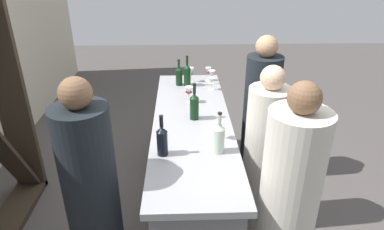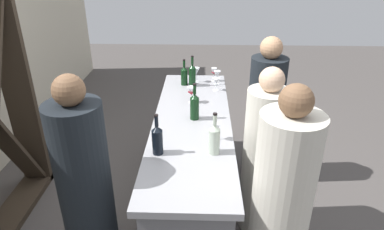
# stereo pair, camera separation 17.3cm
# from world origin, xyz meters

# --- Properties ---
(ground_plane) EXTENTS (12.00, 12.00, 0.00)m
(ground_plane) POSITION_xyz_m (0.00, 0.00, 0.00)
(ground_plane) COLOR #4C4744
(bar_counter) EXTENTS (2.28, 0.66, 0.91)m
(bar_counter) POSITION_xyz_m (0.00, 0.00, 0.46)
(bar_counter) COLOR slate
(bar_counter) RESTS_ON ground
(wine_bottle_leftmost_near_black) EXTENTS (0.08, 0.08, 0.31)m
(wine_bottle_leftmost_near_black) POSITION_xyz_m (-0.53, 0.23, 1.03)
(wine_bottle_leftmost_near_black) COLOR black
(wine_bottle_leftmost_near_black) RESTS_ON bar_counter
(wine_bottle_second_left_clear_pale) EXTENTS (0.08, 0.08, 0.32)m
(wine_bottle_second_left_clear_pale) POSITION_xyz_m (-0.51, -0.17, 1.03)
(wine_bottle_second_left_clear_pale) COLOR #B7C6B2
(wine_bottle_second_left_clear_pale) RESTS_ON bar_counter
(wine_bottle_center_dark_green) EXTENTS (0.08, 0.08, 0.32)m
(wine_bottle_center_dark_green) POSITION_xyz_m (0.03, -0.02, 1.03)
(wine_bottle_center_dark_green) COLOR black
(wine_bottle_center_dark_green) RESTS_ON bar_counter
(wine_bottle_second_right_dark_green) EXTENTS (0.07, 0.07, 0.33)m
(wine_bottle_second_right_dark_green) POSITION_xyz_m (0.81, 0.02, 1.04)
(wine_bottle_second_right_dark_green) COLOR black
(wine_bottle_second_right_dark_green) RESTS_ON bar_counter
(wine_bottle_rightmost_dark_green) EXTENTS (0.07, 0.07, 0.28)m
(wine_bottle_rightmost_dark_green) POSITION_xyz_m (0.84, 0.11, 1.02)
(wine_bottle_rightmost_dark_green) COLOR black
(wine_bottle_rightmost_dark_green) RESTS_ON bar_counter
(wine_glass_near_left) EXTENTS (0.07, 0.07, 0.15)m
(wine_glass_near_left) POSITION_xyz_m (0.86, -0.24, 1.02)
(wine_glass_near_left) COLOR white
(wine_glass_near_left) RESTS_ON bar_counter
(wine_glass_near_center) EXTENTS (0.08, 0.08, 0.13)m
(wine_glass_near_center) POSITION_xyz_m (0.69, -0.22, 1.01)
(wine_glass_near_center) COLOR white
(wine_glass_near_center) RESTS_ON bar_counter
(wine_glass_near_right) EXTENTS (0.06, 0.06, 0.15)m
(wine_glass_near_right) POSITION_xyz_m (0.96, -0.21, 1.02)
(wine_glass_near_right) COLOR white
(wine_glass_near_right) RESTS_ON bar_counter
(wine_glass_far_left) EXTENTS (0.07, 0.07, 0.14)m
(wine_glass_far_left) POSITION_xyz_m (-0.32, -0.20, 1.01)
(wine_glass_far_left) COLOR white
(wine_glass_far_left) RESTS_ON bar_counter
(wine_glass_far_center) EXTENTS (0.07, 0.07, 0.16)m
(wine_glass_far_center) POSITION_xyz_m (0.93, -0.02, 1.03)
(wine_glass_far_center) COLOR white
(wine_glass_far_center) RESTS_ON bar_counter
(wine_glass_far_right) EXTENTS (0.08, 0.08, 0.16)m
(wine_glass_far_right) POSITION_xyz_m (0.37, 0.02, 1.02)
(wine_glass_far_right) COLOR white
(wine_glass_far_right) RESTS_ON bar_counter
(person_left_guest) EXTENTS (0.46, 0.46, 1.52)m
(person_left_guest) POSITION_xyz_m (0.50, -0.71, 0.70)
(person_left_guest) COLOR black
(person_left_guest) RESTS_ON ground
(person_center_guest) EXTENTS (0.36, 0.36, 1.47)m
(person_center_guest) POSITION_xyz_m (-0.24, -0.59, 0.68)
(person_center_guest) COLOR beige
(person_center_guest) RESTS_ON ground
(person_right_guest) EXTENTS (0.46, 0.46, 1.58)m
(person_right_guest) POSITION_xyz_m (-0.87, -0.60, 0.73)
(person_right_guest) COLOR beige
(person_right_guest) RESTS_ON ground
(person_server_behind) EXTENTS (0.38, 0.38, 1.60)m
(person_server_behind) POSITION_xyz_m (-0.79, 0.69, 0.74)
(person_server_behind) COLOR black
(person_server_behind) RESTS_ON ground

